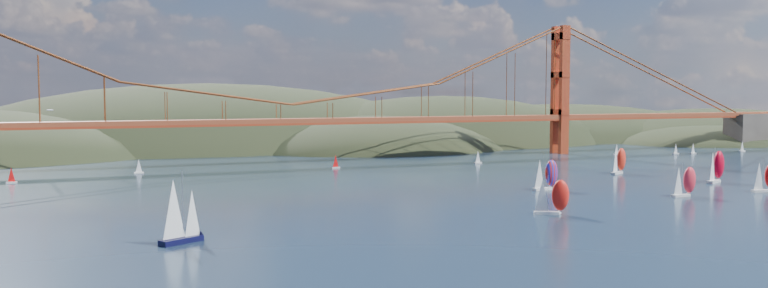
% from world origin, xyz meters
% --- Properties ---
extents(ground, '(1200.00, 1200.00, 0.00)m').
position_xyz_m(ground, '(0.00, 0.00, 0.00)').
color(ground, black).
rests_on(ground, ground).
extents(headlands, '(725.00, 225.00, 96.00)m').
position_xyz_m(headlands, '(44.95, 278.29, -12.46)').
color(headlands, black).
rests_on(headlands, ground).
extents(bridge, '(552.00, 12.00, 55.00)m').
position_xyz_m(bridge, '(-1.75, 180.00, 32.23)').
color(bridge, '#944022').
rests_on(bridge, ground).
extents(sloop_navy, '(8.72, 7.15, 12.72)m').
position_xyz_m(sloop_navy, '(-59.04, 44.50, 5.61)').
color(sloop_navy, black).
rests_on(sloop_navy, ground).
extents(racer_0, '(7.63, 5.76, 8.61)m').
position_xyz_m(racer_0, '(19.55, 45.23, 4.07)').
color(racer_0, white).
rests_on(racer_0, ground).
extents(racer_1, '(7.48, 3.11, 8.55)m').
position_xyz_m(racer_1, '(67.14, 55.15, 4.04)').
color(racer_1, silver).
rests_on(racer_1, ground).
extents(racer_2, '(7.84, 3.70, 8.85)m').
position_xyz_m(racer_2, '(93.75, 53.54, 4.18)').
color(racer_2, silver).
rests_on(racer_2, ground).
extents(racer_3, '(8.40, 6.01, 9.43)m').
position_xyz_m(racer_3, '(88.25, 104.57, 4.46)').
color(racer_3, silver).
rests_on(racer_3, ground).
extents(racer_4, '(9.35, 6.40, 10.47)m').
position_xyz_m(racer_4, '(98.36, 74.37, 4.95)').
color(racer_4, silver).
rests_on(racer_4, ground).
extents(racer_rwb, '(8.18, 3.64, 9.27)m').
position_xyz_m(racer_rwb, '(42.43, 79.87, 4.38)').
color(racer_rwb, white).
rests_on(racer_rwb, ground).
extents(distant_boat_2, '(3.00, 2.00, 4.70)m').
position_xyz_m(distant_boat_2, '(-92.20, 152.89, 2.41)').
color(distant_boat_2, silver).
rests_on(distant_boat_2, ground).
extents(distant_boat_3, '(3.00, 2.00, 4.70)m').
position_xyz_m(distant_boat_3, '(-55.70, 165.78, 2.41)').
color(distant_boat_3, silver).
rests_on(distant_boat_3, ground).
extents(distant_boat_4, '(3.00, 2.00, 4.70)m').
position_xyz_m(distant_boat_4, '(137.51, 163.57, 2.41)').
color(distant_boat_4, silver).
rests_on(distant_boat_4, ground).
extents(distant_boat_5, '(3.00, 2.00, 4.70)m').
position_xyz_m(distant_boat_5, '(163.16, 156.40, 2.41)').
color(distant_boat_5, silver).
rests_on(distant_boat_5, ground).
extents(distant_boat_6, '(3.00, 2.00, 4.70)m').
position_xyz_m(distant_boat_6, '(171.06, 154.55, 2.41)').
color(distant_boat_6, silver).
rests_on(distant_boat_6, ground).
extents(distant_boat_7, '(3.00, 2.00, 4.70)m').
position_xyz_m(distant_boat_7, '(201.48, 155.97, 2.41)').
color(distant_boat_7, silver).
rests_on(distant_boat_7, ground).
extents(distant_boat_8, '(3.00, 2.00, 4.70)m').
position_xyz_m(distant_boat_8, '(63.79, 152.84, 2.41)').
color(distant_boat_8, silver).
rests_on(distant_boat_8, ground).
extents(distant_boat_9, '(3.00, 2.00, 4.70)m').
position_xyz_m(distant_boat_9, '(9.15, 156.90, 2.41)').
color(distant_boat_9, silver).
rests_on(distant_boat_9, ground).
extents(gull, '(0.90, 0.25, 0.17)m').
position_xyz_m(gull, '(-78.76, 20.71, 24.11)').
color(gull, white).
rests_on(gull, ground).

